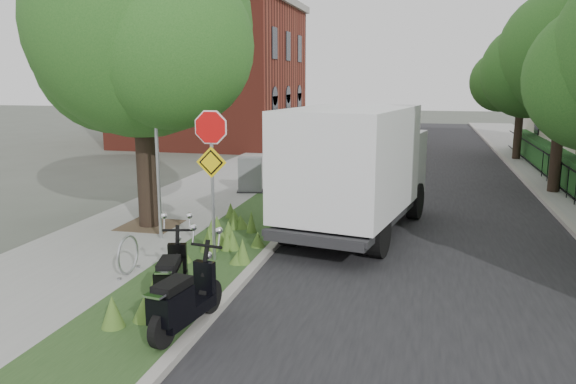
# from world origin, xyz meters

# --- Properties ---
(ground) EXTENTS (120.00, 120.00, 0.00)m
(ground) POSITION_xyz_m (0.00, 0.00, 0.00)
(ground) COLOR #4C5147
(ground) RESTS_ON ground
(sidewalk_near) EXTENTS (3.50, 60.00, 0.12)m
(sidewalk_near) POSITION_xyz_m (-4.25, 10.00, 0.06)
(sidewalk_near) COLOR gray
(sidewalk_near) RESTS_ON ground
(verge) EXTENTS (2.00, 60.00, 0.12)m
(verge) POSITION_xyz_m (-1.50, 10.00, 0.06)
(verge) COLOR #27431C
(verge) RESTS_ON ground
(kerb_near) EXTENTS (0.20, 60.00, 0.13)m
(kerb_near) POSITION_xyz_m (-0.50, 10.00, 0.07)
(kerb_near) COLOR #9E9991
(kerb_near) RESTS_ON ground
(road) EXTENTS (7.00, 60.00, 0.01)m
(road) POSITION_xyz_m (3.00, 10.00, 0.01)
(road) COLOR black
(road) RESTS_ON ground
(kerb_far) EXTENTS (0.20, 60.00, 0.13)m
(kerb_far) POSITION_xyz_m (6.50, 10.00, 0.07)
(kerb_far) COLOR #9E9991
(kerb_far) RESTS_ON ground
(street_tree_main) EXTENTS (6.21, 5.54, 7.66)m
(street_tree_main) POSITION_xyz_m (-4.08, 2.86, 4.80)
(street_tree_main) COLOR black
(street_tree_main) RESTS_ON ground
(bare_post) EXTENTS (0.08, 0.08, 4.00)m
(bare_post) POSITION_xyz_m (-3.20, 1.80, 2.12)
(bare_post) COLOR #A5A8AD
(bare_post) RESTS_ON ground
(bike_hoop) EXTENTS (0.06, 0.78, 0.77)m
(bike_hoop) POSITION_xyz_m (-2.70, -0.60, 0.50)
(bike_hoop) COLOR #A5A8AD
(bike_hoop) RESTS_ON ground
(sign_assembly) EXTENTS (0.94, 0.08, 3.22)m
(sign_assembly) POSITION_xyz_m (-1.40, 0.58, 2.33)
(sign_assembly) COLOR #A5A8AD
(sign_assembly) RESTS_ON ground
(fence_far) EXTENTS (0.04, 24.00, 1.00)m
(fence_far) POSITION_xyz_m (7.20, 10.00, 0.67)
(fence_far) COLOR black
(fence_far) RESTS_ON ground
(brick_building) EXTENTS (9.40, 10.40, 8.30)m
(brick_building) POSITION_xyz_m (-9.50, 22.00, 4.21)
(brick_building) COLOR maroon
(brick_building) RESTS_ON ground
(far_tree_b) EXTENTS (4.83, 4.31, 6.56)m
(far_tree_b) POSITION_xyz_m (6.94, 10.05, 4.37)
(far_tree_b) COLOR black
(far_tree_b) RESTS_ON ground
(far_tree_c) EXTENTS (4.37, 3.89, 5.93)m
(far_tree_c) POSITION_xyz_m (6.94, 18.04, 3.95)
(far_tree_c) COLOR black
(far_tree_c) RESTS_ON ground
(scooter_near) EXTENTS (0.67, 1.74, 0.85)m
(scooter_near) POSITION_xyz_m (-1.22, -1.84, 0.53)
(scooter_near) COLOR black
(scooter_near) RESTS_ON ground
(scooter_far) EXTENTS (0.57, 1.85, 0.88)m
(scooter_far) POSITION_xyz_m (-0.63, -2.80, 0.55)
(scooter_far) COLOR black
(scooter_far) RESTS_ON ground
(box_truck) EXTENTS (3.37, 6.27, 2.69)m
(box_truck) POSITION_xyz_m (1.15, 3.70, 1.75)
(box_truck) COLOR #262628
(box_truck) RESTS_ON ground
(utility_cabinet) EXTENTS (0.97, 0.76, 1.15)m
(utility_cabinet) POSITION_xyz_m (-2.80, 7.58, 0.67)
(utility_cabinet) COLOR #262628
(utility_cabinet) RESTS_ON ground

